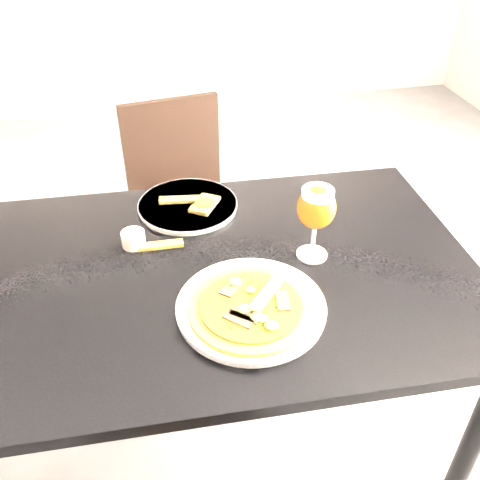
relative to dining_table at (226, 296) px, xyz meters
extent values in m
cube|color=black|center=(0.00, 0.00, 0.08)|extent=(1.23, 0.84, 0.03)
cylinder|color=black|center=(0.53, -0.36, -0.30)|extent=(0.05, 0.05, 0.72)
cylinder|color=black|center=(-0.53, 0.36, -0.30)|extent=(0.05, 0.05, 0.72)
cylinder|color=black|center=(0.55, 0.32, -0.30)|extent=(0.05, 0.05, 0.72)
cube|color=black|center=(-0.02, 0.70, -0.25)|extent=(0.44, 0.44, 0.04)
cylinder|color=black|center=(-0.15, 0.52, -0.46)|extent=(0.03, 0.03, 0.39)
cylinder|color=black|center=(0.16, 0.57, -0.46)|extent=(0.03, 0.03, 0.39)
cylinder|color=black|center=(-0.19, 0.83, -0.46)|extent=(0.03, 0.03, 0.39)
cylinder|color=black|center=(0.11, 0.88, -0.46)|extent=(0.03, 0.03, 0.39)
cube|color=black|center=(-0.04, 0.87, -0.02)|extent=(0.37, 0.08, 0.38)
cylinder|color=white|center=(0.03, -0.15, 0.10)|extent=(0.41, 0.41, 0.02)
cylinder|color=olive|center=(0.02, -0.17, 0.11)|extent=(0.26, 0.26, 0.01)
cylinder|color=red|center=(0.02, -0.17, 0.12)|extent=(0.22, 0.22, 0.01)
cube|color=#513923|center=(0.05, -0.17, 0.13)|extent=(0.05, 0.03, 0.00)
cube|color=#513923|center=(0.02, -0.12, 0.13)|extent=(0.03, 0.05, 0.00)
cube|color=#513923|center=(-0.04, -0.17, 0.13)|extent=(0.05, 0.03, 0.00)
cube|color=#513923|center=(0.02, -0.20, 0.13)|extent=(0.03, 0.05, 0.00)
ellipsoid|color=#EEBD4D|center=(0.04, -0.16, 0.13)|extent=(0.02, 0.02, 0.01)
ellipsoid|color=#EEBD4D|center=(0.04, -0.10, 0.13)|extent=(0.02, 0.02, 0.01)
ellipsoid|color=#EEBD4D|center=(0.01, -0.16, 0.13)|extent=(0.02, 0.02, 0.01)
ellipsoid|color=#EEBD4D|center=(-0.04, -0.17, 0.13)|extent=(0.02, 0.02, 0.01)
ellipsoid|color=#EEBD4D|center=(0.01, -0.18, 0.13)|extent=(0.02, 0.02, 0.01)
ellipsoid|color=#EEBD4D|center=(0.04, -0.23, 0.13)|extent=(0.02, 0.02, 0.01)
ellipsoid|color=#EEBD4D|center=(0.04, -0.18, 0.13)|extent=(0.02, 0.02, 0.01)
cube|color=#1D4E0E|center=(0.03, -0.16, 0.12)|extent=(0.01, 0.02, 0.00)
cube|color=#1D4E0E|center=(0.02, -0.13, 0.12)|extent=(0.01, 0.02, 0.00)
cube|color=#1D4E0E|center=(-0.02, -0.11, 0.12)|extent=(0.01, 0.02, 0.00)
cube|color=#1D4E0E|center=(0.00, -0.16, 0.12)|extent=(0.02, 0.01, 0.00)
cube|color=#1D4E0E|center=(-0.03, -0.17, 0.12)|extent=(0.02, 0.00, 0.00)
cube|color=#1D4E0E|center=(0.01, -0.18, 0.12)|extent=(0.02, 0.01, 0.00)
cube|color=#1D4E0E|center=(0.00, -0.20, 0.12)|extent=(0.01, 0.02, 0.00)
cube|color=#1D4E0E|center=(0.01, -0.24, 0.12)|extent=(0.01, 0.02, 0.00)
cube|color=#1D4E0E|center=(0.03, -0.20, 0.12)|extent=(0.01, 0.02, 0.00)
cube|color=#1D4E0E|center=(0.07, -0.21, 0.12)|extent=(0.01, 0.01, 0.00)
cube|color=#1D4E0E|center=(0.04, -0.17, 0.12)|extent=(0.02, 0.01, 0.00)
cube|color=#1D4E0E|center=(0.07, -0.16, 0.12)|extent=(0.02, 0.01, 0.00)
cube|color=#1D4E0E|center=(0.08, -0.12, 0.12)|extent=(0.01, 0.01, 0.00)
cube|color=olive|center=(0.05, -0.13, 0.13)|extent=(0.10, 0.11, 0.01)
cylinder|color=white|center=(-0.05, 0.28, 0.10)|extent=(0.35, 0.35, 0.01)
cube|color=olive|center=(-0.07, 0.30, 0.11)|extent=(0.11, 0.04, 0.01)
cube|color=olive|center=(-0.01, 0.26, 0.11)|extent=(0.10, 0.11, 0.01)
cylinder|color=red|center=(-0.01, 0.26, 0.12)|extent=(0.05, 0.05, 0.00)
cube|color=olive|center=(-0.14, 0.12, 0.09)|extent=(0.11, 0.03, 0.01)
cylinder|color=silver|center=(-0.21, 0.14, 0.11)|extent=(0.06, 0.06, 0.04)
cylinder|color=gold|center=(-0.21, 0.14, 0.12)|extent=(0.05, 0.05, 0.01)
cylinder|color=silver|center=(0.22, 0.01, 0.09)|extent=(0.08, 0.08, 0.01)
cylinder|color=silver|center=(0.22, 0.01, 0.14)|extent=(0.01, 0.01, 0.08)
ellipsoid|color=#9C4A0F|center=(0.22, 0.01, 0.23)|extent=(0.09, 0.09, 0.10)
cylinder|color=silver|center=(0.22, 0.01, 0.27)|extent=(0.07, 0.07, 0.02)
camera|label=1|loc=(-0.17, -0.97, 0.90)|focal=40.00mm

